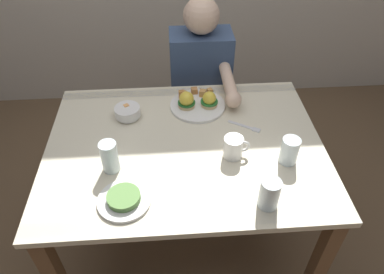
{
  "coord_description": "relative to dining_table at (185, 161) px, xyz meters",
  "views": [
    {
      "loc": [
        -0.05,
        -1.14,
        1.8
      ],
      "look_at": [
        0.03,
        0.0,
        0.78
      ],
      "focal_mm": 33.43,
      "sensor_mm": 36.0,
      "label": 1
    }
  ],
  "objects": [
    {
      "name": "ground_plane",
      "position": [
        0.0,
        0.0,
        -0.63
      ],
      "size": [
        6.0,
        6.0,
        0.0
      ],
      "primitive_type": "plane",
      "color": "brown"
    },
    {
      "name": "dining_table",
      "position": [
        0.0,
        0.0,
        0.0
      ],
      "size": [
        1.2,
        0.9,
        0.74
      ],
      "color": "beige",
      "rests_on": "ground_plane"
    },
    {
      "name": "eggs_benedict_plate",
      "position": [
        0.07,
        0.27,
        0.13
      ],
      "size": [
        0.27,
        0.27,
        0.09
      ],
      "color": "white",
      "rests_on": "dining_table"
    },
    {
      "name": "fruit_bowl",
      "position": [
        -0.26,
        0.21,
        0.14
      ],
      "size": [
        0.12,
        0.12,
        0.06
      ],
      "color": "white",
      "rests_on": "dining_table"
    },
    {
      "name": "coffee_mug",
      "position": [
        0.2,
        -0.08,
        0.16
      ],
      "size": [
        0.11,
        0.08,
        0.09
      ],
      "color": "white",
      "rests_on": "dining_table"
    },
    {
      "name": "fork",
      "position": [
        0.29,
        0.09,
        0.11
      ],
      "size": [
        0.14,
        0.1,
        0.0
      ],
      "color": "silver",
      "rests_on": "dining_table"
    },
    {
      "name": "water_glass_near",
      "position": [
        -0.3,
        -0.12,
        0.16
      ],
      "size": [
        0.07,
        0.07,
        0.14
      ],
      "color": "silver",
      "rests_on": "dining_table"
    },
    {
      "name": "water_glass_far",
      "position": [
        0.28,
        -0.35,
        0.16
      ],
      "size": [
        0.07,
        0.07,
        0.12
      ],
      "color": "silver",
      "rests_on": "dining_table"
    },
    {
      "name": "water_glass_extra",
      "position": [
        0.42,
        -0.13,
        0.16
      ],
      "size": [
        0.07,
        0.07,
        0.12
      ],
      "color": "silver",
      "rests_on": "dining_table"
    },
    {
      "name": "side_plate",
      "position": [
        -0.24,
        -0.29,
        0.12
      ],
      "size": [
        0.2,
        0.2,
        0.04
      ],
      "color": "white",
      "rests_on": "dining_table"
    },
    {
      "name": "diner_person",
      "position": [
        0.13,
        0.6,
        0.02
      ],
      "size": [
        0.34,
        0.54,
        1.14
      ],
      "color": "#33333D",
      "rests_on": "ground_plane"
    }
  ]
}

